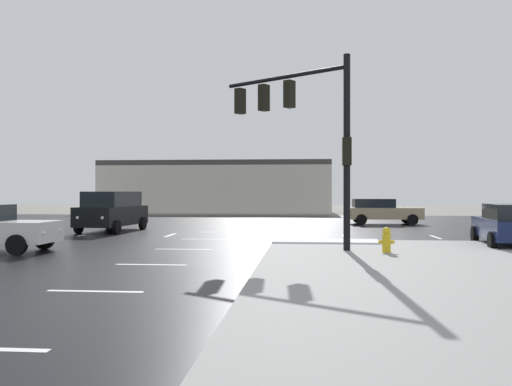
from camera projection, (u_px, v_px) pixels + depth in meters
The scene contains 10 objects.
ground_plane at pixel (213, 236), 24.82m from camera, with size 120.00×120.00×0.00m, color slate.
road_asphalt at pixel (213, 236), 24.82m from camera, with size 44.00×44.00×0.02m, color black.
snow_strip_curbside at pixel (326, 241), 20.39m from camera, with size 4.00×1.60×0.06m, color white.
lane_markings at pixel (235, 238), 23.34m from camera, with size 36.15×36.15×0.01m.
traffic_signal_mast at pixel (305, 120), 18.47m from camera, with size 4.38×3.13×6.34m.
fire_hydrant at pixel (386, 240), 16.83m from camera, with size 0.48×0.26×0.79m.
strip_building_background at pixel (218, 187), 54.89m from camera, with size 22.59×8.00×5.09m.
sedan_tan at pixel (382, 211), 33.60m from camera, with size 4.57×2.11×1.58m.
suv_black at pixel (112, 210), 27.46m from camera, with size 2.50×4.96×2.03m.
sedan_navy at pixel (510, 224), 19.49m from camera, with size 2.42×4.68×1.58m.
Camera 1 is at (4.22, -24.54, 2.03)m, focal length 37.88 mm.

